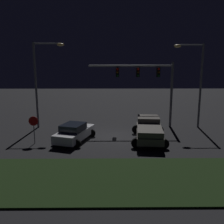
{
  "coord_description": "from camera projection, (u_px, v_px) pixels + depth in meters",
  "views": [
    {
      "loc": [
        -0.39,
        -21.15,
        6.45
      ],
      "look_at": [
        -0.17,
        0.41,
        2.09
      ],
      "focal_mm": 39.64,
      "sensor_mm": 36.0,
      "label": 1
    }
  ],
  "objects": [
    {
      "name": "ground_plane",
      "position": [
        114.0,
        136.0,
        22.01
      ],
      "size": [
        80.0,
        80.0,
        0.0
      ],
      "primitive_type": "plane",
      "color": "black"
    },
    {
      "name": "street_lamp_left",
      "position": [
        42.0,
        75.0,
        23.93
      ],
      "size": [
        3.0,
        0.44,
        8.33
      ],
      "color": "slate",
      "rests_on": "ground_plane"
    },
    {
      "name": "stop_sign",
      "position": [
        34.0,
        125.0,
        19.71
      ],
      "size": [
        0.76,
        0.08,
        2.23
      ],
      "color": "slate",
      "rests_on": "ground_plane"
    },
    {
      "name": "car_sedan",
      "position": [
        74.0,
        132.0,
        20.45
      ],
      "size": [
        3.34,
        4.74,
        1.51
      ],
      "rotation": [
        0.0,
        0.0,
        1.25
      ],
      "color": "silver",
      "rests_on": "ground_plane"
    },
    {
      "name": "grass_median",
      "position": [
        117.0,
        179.0,
        13.82
      ],
      "size": [
        24.37,
        5.7,
        0.1
      ],
      "primitive_type": "cube",
      "color": "black",
      "rests_on": "ground_plane"
    },
    {
      "name": "street_lamp_right",
      "position": [
        195.0,
        75.0,
        23.98
      ],
      "size": [
        2.92,
        0.44,
        8.2
      ],
      "color": "slate",
      "rests_on": "ground_plane"
    },
    {
      "name": "pickup_truck",
      "position": [
        149.0,
        129.0,
        20.66
      ],
      "size": [
        3.25,
        5.58,
        1.8
      ],
      "rotation": [
        0.0,
        0.0,
        1.47
      ],
      "color": "#514C47",
      "rests_on": "ground_plane"
    },
    {
      "name": "traffic_signal_gantry",
      "position": [
        147.0,
        78.0,
        24.24
      ],
      "size": [
        8.32,
        0.56,
        6.5
      ],
      "color": "slate",
      "rests_on": "ground_plane"
    }
  ]
}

